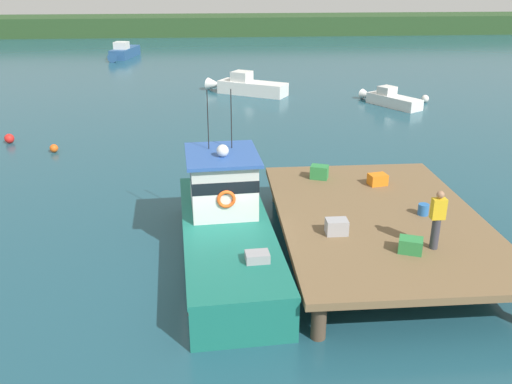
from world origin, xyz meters
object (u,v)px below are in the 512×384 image
Objects in this scene: moored_boat_far_left at (390,99)px; crate_single_by_cleat at (411,245)px; crate_stack_near_edge at (319,172)px; moored_boat_off_the_point at (124,52)px; mooring_buoy_outer at (54,148)px; bait_bucket at (423,209)px; crate_stack_mid_dock at (378,179)px; mooring_buoy_spare_mooring at (9,138)px; moored_boat_far_right at (247,86)px; deckhand_by_the_boat at (437,219)px; mooring_buoy_channel_marker at (425,99)px; main_fishing_boat at (225,223)px; crate_single_far at (337,227)px.

crate_single_by_cleat is at bearing -106.41° from moored_boat_far_left.
crate_stack_near_edge is 0.10× the size of moored_boat_off_the_point.
mooring_buoy_outer is (-18.88, -8.14, -0.21)m from moored_boat_far_left.
crate_stack_mid_dock is at bearing 104.59° from bait_bucket.
moored_boat_far_right is at bearing 40.33° from mooring_buoy_spare_mooring.
deckhand_by_the_boat is 23.34m from mooring_buoy_channel_marker.
mooring_buoy_spare_mooring is at bearing 142.48° from bait_bucket.
moored_boat_far_left is 2.65m from mooring_buoy_channel_marker.
crate_stack_near_edge reaches higher than bait_bucket.
crate_single_by_cleat is (4.75, -2.53, 0.39)m from main_fishing_boat.
moored_boat_far_left is 9.34× the size of mooring_buoy_spare_mooring.
bait_bucket is at bearing -37.52° from mooring_buoy_spare_mooring.
crate_single_far reaches higher than crate_stack_mid_dock.
main_fishing_boat is at bearing 156.49° from deckhand_by_the_boat.
crate_single_by_cleat is at bearing -111.91° from mooring_buoy_channel_marker.
crate_stack_mid_dock is at bearing -32.48° from mooring_buoy_outer.
mooring_buoy_outer is at bearing -88.04° from moored_boat_off_the_point.
moored_boat_far_right reaches higher than moored_boat_far_left.
crate_single_by_cleat is at bearing -117.86° from bait_bucket.
crate_stack_near_edge is 1.27× the size of mooring_buoy_spare_mooring.
moored_boat_far_right is (11.05, -17.97, -0.02)m from moored_boat_off_the_point.
crate_stack_near_edge is 1.54× the size of mooring_buoy_outer.
moored_boat_far_left reaches higher than mooring_buoy_spare_mooring.
crate_stack_near_edge is 4.16m from bait_bucket.
crate_stack_mid_dock is 0.10× the size of moored_boat_off_the_point.
crate_single_by_cleat is at bearing -44.31° from mooring_buoy_spare_mooring.
mooring_buoy_outer is (-7.85, 10.62, -0.81)m from main_fishing_boat.
mooring_buoy_channel_marker is at bearing 55.04° from main_fishing_boat.
moored_boat_far_left is 0.70× the size of moored_boat_off_the_point.
crate_single_far is 0.10× the size of moored_boat_off_the_point.
crate_single_far is 21.63m from moored_boat_far_left.
mooring_buoy_spare_mooring is 0.96× the size of mooring_buoy_channel_marker.
mooring_buoy_channel_marker is (21.44, 8.80, 0.05)m from mooring_buoy_outer.
crate_stack_mid_dock is 1.76× the size of bait_bucket.
crate_single_far is 24.39m from moored_boat_far_right.
crate_single_by_cleat is 0.10× the size of moored_boat_off_the_point.
moored_boat_far_right is at bearing 84.64° from main_fishing_boat.
main_fishing_boat is 20.96× the size of mooring_buoy_spare_mooring.
crate_single_by_cleat is 2.55m from bait_bucket.
moored_boat_far_right is (-3.78, 23.31, -0.84)m from bait_bucket.
crate_stack_mid_dock is 2.03m from crate_stack_near_edge.
crate_stack_mid_dock is 19.10m from mooring_buoy_channel_marker.
moored_boat_far_right is (-2.59, 25.57, -0.87)m from crate_single_by_cleat.
crate_stack_mid_dock is 0.37× the size of deckhand_by_the_boat.
crate_stack_near_edge is at bearing 157.89° from crate_stack_mid_dock.
bait_bucket is at bearing 76.56° from deckhand_by_the_boat.
deckhand_by_the_boat reaches higher than crate_single_by_cleat.
mooring_buoy_channel_marker is at bearing 68.09° from crate_single_by_cleat.
deckhand_by_the_boat reaches higher than mooring_buoy_spare_mooring.
bait_bucket reaches higher than mooring_buoy_spare_mooring.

